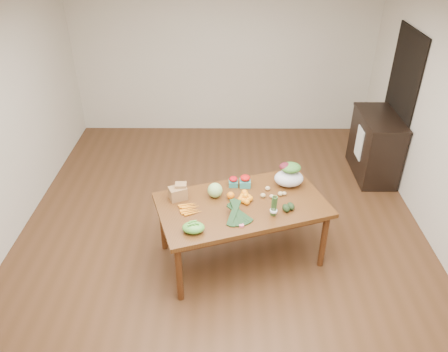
{
  "coord_description": "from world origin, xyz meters",
  "views": [
    {
      "loc": [
        0.06,
        -4.16,
        3.48
      ],
      "look_at": [
        0.03,
        0.0,
        0.86
      ],
      "focal_mm": 35.0,
      "sensor_mm": 36.0,
      "label": 1
    }
  ],
  "objects_px": {
    "dining_table": "(241,230)",
    "kale_bunch": "(238,214)",
    "paper_bag": "(178,192)",
    "cabbage": "(215,190)",
    "mandarin_cluster": "(245,197)",
    "salad_bag": "(289,176)",
    "cabinet": "(375,146)",
    "asparagus_bundle": "(274,206)"
  },
  "relations": [
    {
      "from": "dining_table",
      "to": "cabinet",
      "type": "height_order",
      "value": "cabinet"
    },
    {
      "from": "salad_bag",
      "to": "cabinet",
      "type": "bearing_deg",
      "value": 45.25
    },
    {
      "from": "cabinet",
      "to": "paper_bag",
      "type": "bearing_deg",
      "value": -146.96
    },
    {
      "from": "asparagus_bundle",
      "to": "kale_bunch",
      "type": "bearing_deg",
      "value": 174.27
    },
    {
      "from": "dining_table",
      "to": "paper_bag",
      "type": "height_order",
      "value": "paper_bag"
    },
    {
      "from": "paper_bag",
      "to": "mandarin_cluster",
      "type": "relative_size",
      "value": 1.35
    },
    {
      "from": "dining_table",
      "to": "cabinet",
      "type": "xyz_separation_m",
      "value": [
        2.0,
        1.83,
        0.1
      ]
    },
    {
      "from": "kale_bunch",
      "to": "salad_bag",
      "type": "xyz_separation_m",
      "value": [
        0.58,
        0.65,
        0.05
      ]
    },
    {
      "from": "mandarin_cluster",
      "to": "kale_bunch",
      "type": "distance_m",
      "value": 0.35
    },
    {
      "from": "cabinet",
      "to": "cabbage",
      "type": "relative_size",
      "value": 6.26
    },
    {
      "from": "kale_bunch",
      "to": "asparagus_bundle",
      "type": "distance_m",
      "value": 0.37
    },
    {
      "from": "cabinet",
      "to": "cabbage",
      "type": "xyz_separation_m",
      "value": [
        -2.29,
        -1.7,
        0.36
      ]
    },
    {
      "from": "cabbage",
      "to": "asparagus_bundle",
      "type": "distance_m",
      "value": 0.7
    },
    {
      "from": "dining_table",
      "to": "cabbage",
      "type": "relative_size",
      "value": 10.88
    },
    {
      "from": "kale_bunch",
      "to": "cabinet",
      "type": "bearing_deg",
      "value": 27.81
    },
    {
      "from": "asparagus_bundle",
      "to": "salad_bag",
      "type": "bearing_deg",
      "value": 50.51
    },
    {
      "from": "cabbage",
      "to": "kale_bunch",
      "type": "bearing_deg",
      "value": -60.11
    },
    {
      "from": "kale_bunch",
      "to": "asparagus_bundle",
      "type": "height_order",
      "value": "asparagus_bundle"
    },
    {
      "from": "paper_bag",
      "to": "salad_bag",
      "type": "height_order",
      "value": "salad_bag"
    },
    {
      "from": "paper_bag",
      "to": "salad_bag",
      "type": "relative_size",
      "value": 0.74
    },
    {
      "from": "cabbage",
      "to": "dining_table",
      "type": "bearing_deg",
      "value": -23.0
    },
    {
      "from": "cabinet",
      "to": "salad_bag",
      "type": "distance_m",
      "value": 2.11
    },
    {
      "from": "kale_bunch",
      "to": "salad_bag",
      "type": "height_order",
      "value": "salad_bag"
    },
    {
      "from": "salad_bag",
      "to": "dining_table",
      "type": "bearing_deg",
      "value": -146.58
    },
    {
      "from": "asparagus_bundle",
      "to": "cabinet",
      "type": "bearing_deg",
      "value": 32.26
    },
    {
      "from": "dining_table",
      "to": "salad_bag",
      "type": "bearing_deg",
      "value": 15.12
    },
    {
      "from": "asparagus_bundle",
      "to": "salad_bag",
      "type": "relative_size",
      "value": 0.76
    },
    {
      "from": "cabbage",
      "to": "salad_bag",
      "type": "relative_size",
      "value": 0.5
    },
    {
      "from": "salad_bag",
      "to": "cabbage",
      "type": "bearing_deg",
      "value": -164.48
    },
    {
      "from": "kale_bunch",
      "to": "asparagus_bundle",
      "type": "xyz_separation_m",
      "value": [
        0.36,
        0.08,
        0.05
      ]
    },
    {
      "from": "cabinet",
      "to": "mandarin_cluster",
      "type": "bearing_deg",
      "value": -137.64
    },
    {
      "from": "mandarin_cluster",
      "to": "salad_bag",
      "type": "height_order",
      "value": "salad_bag"
    },
    {
      "from": "cabbage",
      "to": "mandarin_cluster",
      "type": "height_order",
      "value": "cabbage"
    },
    {
      "from": "cabinet",
      "to": "mandarin_cluster",
      "type": "distance_m",
      "value": 2.67
    },
    {
      "from": "cabinet",
      "to": "mandarin_cluster",
      "type": "height_order",
      "value": "cabinet"
    },
    {
      "from": "cabinet",
      "to": "asparagus_bundle",
      "type": "xyz_separation_m",
      "value": [
        -1.68,
        -2.04,
        0.4
      ]
    },
    {
      "from": "mandarin_cluster",
      "to": "kale_bunch",
      "type": "relative_size",
      "value": 0.45
    },
    {
      "from": "cabinet",
      "to": "kale_bunch",
      "type": "distance_m",
      "value": 2.97
    },
    {
      "from": "paper_bag",
      "to": "kale_bunch",
      "type": "xyz_separation_m",
      "value": [
        0.64,
        -0.38,
        -0.01
      ]
    },
    {
      "from": "mandarin_cluster",
      "to": "cabbage",
      "type": "bearing_deg",
      "value": 165.65
    },
    {
      "from": "dining_table",
      "to": "kale_bunch",
      "type": "distance_m",
      "value": 0.55
    },
    {
      "from": "dining_table",
      "to": "mandarin_cluster",
      "type": "relative_size",
      "value": 9.84
    }
  ]
}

